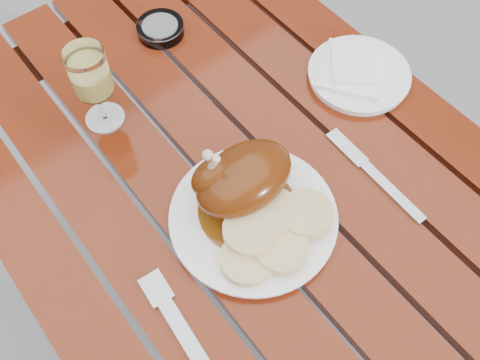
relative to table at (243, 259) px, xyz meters
name	(u,v)px	position (x,y,z in m)	size (l,w,h in m)	color
ground	(243,308)	(0.00, 0.00, -0.38)	(60.00, 60.00, 0.00)	slate
table	(243,259)	(0.00, 0.00, 0.00)	(0.80, 1.20, 0.75)	maroon
dinner_plate	(253,218)	(-0.04, -0.08, 0.38)	(0.27, 0.27, 0.02)	white
roast_duck	(240,179)	(-0.04, -0.03, 0.44)	(0.18, 0.17, 0.12)	#62320B
bread_dumplings	(271,232)	(-0.05, -0.13, 0.41)	(0.20, 0.14, 0.04)	#DAC785
wine_glass	(95,88)	(-0.13, 0.25, 0.46)	(0.07, 0.07, 0.17)	#EDE36C
side_plate	(359,75)	(0.31, 0.04, 0.38)	(0.20, 0.20, 0.02)	white
napkin	(353,69)	(0.30, 0.05, 0.40)	(0.13, 0.12, 0.01)	white
ashtray	(160,29)	(0.08, 0.37, 0.39)	(0.10, 0.10, 0.02)	#B2B7BC
fork	(185,335)	(-0.24, -0.16, 0.38)	(0.02, 0.19, 0.01)	gray
knife	(381,181)	(0.17, -0.16, 0.38)	(0.02, 0.19, 0.01)	gray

